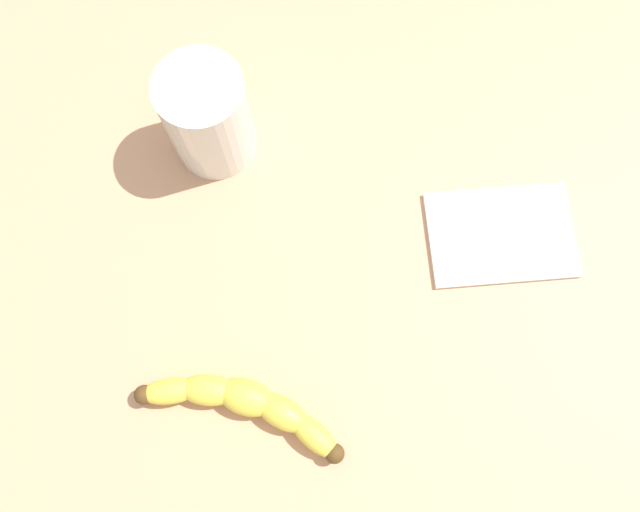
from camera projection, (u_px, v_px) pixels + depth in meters
The scene contains 4 objects.
wooden_tabletop at pixel (350, 247), 67.72cm from camera, with size 120.00×120.00×3.00cm, color tan.
banana at pixel (244, 405), 60.15cm from camera, with size 16.65×14.55×3.46cm.
smoothie_glass at pixel (209, 120), 64.08cm from camera, with size 8.73×8.73×11.97cm.
folded_napkin at pixel (501, 235), 66.22cm from camera, with size 15.17×10.37×0.60cm, color white.
Camera 1 is at (10.73, 16.14, 66.48)cm, focal length 35.45 mm.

